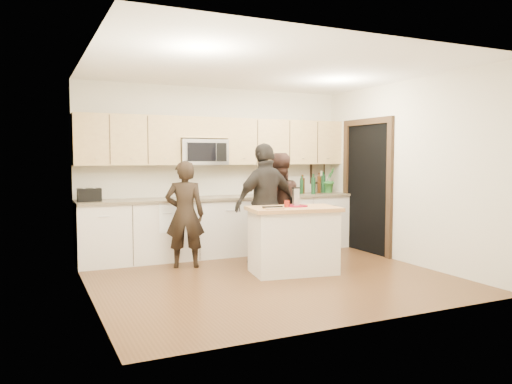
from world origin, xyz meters
name	(u,v)px	position (x,y,z in m)	size (l,w,h in m)	color
floor	(270,277)	(0.00, 0.00, 0.00)	(4.50, 4.50, 0.00)	#51331B
room_shell	(270,145)	(0.00, 0.00, 1.73)	(4.52, 4.02, 2.71)	beige
back_cabinetry	(223,226)	(0.00, 1.69, 0.47)	(4.50, 0.66, 0.94)	silver
upper_cabinetry	(222,140)	(0.03, 1.83, 1.84)	(4.50, 0.33, 0.75)	tan
microwave	(202,152)	(-0.31, 1.80, 1.65)	(0.76, 0.41, 0.40)	silver
doorway	(367,182)	(2.23, 0.90, 1.16)	(0.06, 1.25, 2.20)	black
framed_picture	(317,173)	(1.95, 1.98, 1.28)	(0.30, 0.03, 0.38)	black
dish_towel	(168,209)	(-0.95, 1.50, 0.80)	(0.34, 0.60, 0.48)	white
island	(293,240)	(0.40, 0.10, 0.45)	(1.29, 0.88, 0.90)	silver
red_plate	(296,206)	(0.46, 0.14, 0.91)	(0.33, 0.33, 0.02)	maroon
box_grater	(296,196)	(0.48, 0.18, 1.04)	(0.10, 0.06, 0.24)	silver
drink_glass	(287,204)	(0.30, 0.10, 0.95)	(0.07, 0.07, 0.09)	maroon
cutting_board	(274,208)	(0.04, -0.02, 0.91)	(0.25, 0.18, 0.02)	#B18349
tongs	(273,207)	(0.04, 0.02, 0.92)	(0.28, 0.03, 0.02)	black
knife	(273,208)	(0.01, -0.05, 0.92)	(0.20, 0.02, 0.01)	silver
toaster	(89,195)	(-2.05, 1.67, 1.03)	(0.32, 0.21, 0.19)	black
bottle_cluster	(314,183)	(1.72, 1.71, 1.11)	(0.55, 0.38, 0.39)	black
orchid	(329,180)	(2.03, 1.72, 1.17)	(0.25, 0.20, 0.45)	#2B6B2A
woman_left	(185,214)	(-0.83, 1.06, 0.76)	(0.55, 0.36, 1.52)	black
woman_center	(278,207)	(0.62, 0.98, 0.82)	(0.79, 0.62, 1.63)	#331F19
woman_right	(266,205)	(0.25, 0.65, 0.88)	(1.04, 0.43, 1.77)	black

